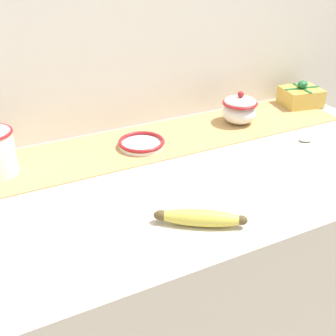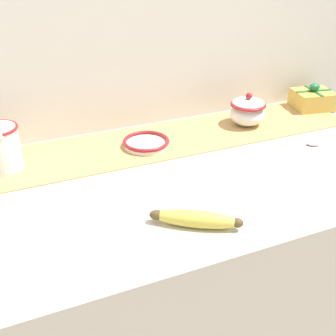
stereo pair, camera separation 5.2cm
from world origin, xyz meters
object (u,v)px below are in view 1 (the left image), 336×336
at_px(small_dish, 141,143).
at_px(banana, 200,218).
at_px(spoon, 302,140).
at_px(gift_box, 301,96).
at_px(sugar_bowl, 239,109).

xyz_separation_m(small_dish, banana, (-0.04, -0.38, 0.01)).
relative_size(small_dish, spoon, 0.89).
bearing_deg(spoon, small_dish, -174.52).
bearing_deg(spoon, gift_box, 77.07).
xyz_separation_m(banana, gift_box, (0.66, 0.44, 0.02)).
relative_size(banana, spoon, 1.18).
bearing_deg(gift_box, spoon, -130.30).
bearing_deg(small_dish, spoon, -21.89).
distance_m(banana, gift_box, 0.80).
bearing_deg(gift_box, sugar_bowl, -172.48).
height_order(small_dish, spoon, small_dish).
distance_m(small_dish, banana, 0.39).
bearing_deg(sugar_bowl, small_dish, -176.57).
height_order(sugar_bowl, banana, sugar_bowl).
distance_m(small_dish, gift_box, 0.63).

